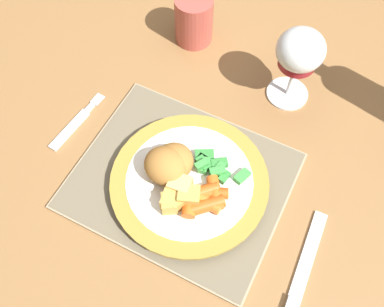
{
  "coord_description": "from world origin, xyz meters",
  "views": [
    {
      "loc": [
        0.14,
        -0.44,
        1.32
      ],
      "look_at": [
        0.0,
        -0.17,
        0.78
      ],
      "focal_mm": 40.0,
      "sensor_mm": 36.0,
      "label": 1
    }
  ],
  "objects_px": {
    "dinner_plate": "(189,183)",
    "table_knife": "(297,290)",
    "dining_table": "(232,113)",
    "wine_glass": "(300,54)",
    "drinking_cup": "(194,18)",
    "fork": "(74,125)"
  },
  "relations": [
    {
      "from": "dining_table",
      "to": "wine_glass",
      "type": "relative_size",
      "value": 10.91
    },
    {
      "from": "dinner_plate",
      "to": "table_knife",
      "type": "relative_size",
      "value": 1.15
    },
    {
      "from": "dinner_plate",
      "to": "table_knife",
      "type": "height_order",
      "value": "dinner_plate"
    },
    {
      "from": "table_knife",
      "to": "wine_glass",
      "type": "xyz_separation_m",
      "value": [
        -0.13,
        0.3,
        0.1
      ]
    },
    {
      "from": "dining_table",
      "to": "fork",
      "type": "bearing_deg",
      "value": -136.41
    },
    {
      "from": "table_knife",
      "to": "dining_table",
      "type": "bearing_deg",
      "value": 127.53
    },
    {
      "from": "dining_table",
      "to": "wine_glass",
      "type": "distance_m",
      "value": 0.2
    },
    {
      "from": "dinner_plate",
      "to": "table_knife",
      "type": "bearing_deg",
      "value": -19.71
    },
    {
      "from": "fork",
      "to": "drinking_cup",
      "type": "xyz_separation_m",
      "value": [
        0.08,
        0.26,
        0.04
      ]
    },
    {
      "from": "fork",
      "to": "drinking_cup",
      "type": "height_order",
      "value": "drinking_cup"
    },
    {
      "from": "dinner_plate",
      "to": "drinking_cup",
      "type": "bearing_deg",
      "value": 115.59
    },
    {
      "from": "drinking_cup",
      "to": "wine_glass",
      "type": "bearing_deg",
      "value": -12.66
    },
    {
      "from": "dining_table",
      "to": "wine_glass",
      "type": "height_order",
      "value": "wine_glass"
    },
    {
      "from": "dining_table",
      "to": "fork",
      "type": "distance_m",
      "value": 0.29
    },
    {
      "from": "table_knife",
      "to": "dinner_plate",
      "type": "bearing_deg",
      "value": 160.29
    },
    {
      "from": "dining_table",
      "to": "table_knife",
      "type": "distance_m",
      "value": 0.35
    },
    {
      "from": "fork",
      "to": "drinking_cup",
      "type": "distance_m",
      "value": 0.28
    },
    {
      "from": "dinner_plate",
      "to": "fork",
      "type": "relative_size",
      "value": 1.84
    },
    {
      "from": "dining_table",
      "to": "wine_glass",
      "type": "xyz_separation_m",
      "value": [
        0.08,
        0.03,
        0.17
      ]
    },
    {
      "from": "wine_glass",
      "to": "drinking_cup",
      "type": "bearing_deg",
      "value": 167.34
    },
    {
      "from": "dinner_plate",
      "to": "drinking_cup",
      "type": "relative_size",
      "value": 2.62
    },
    {
      "from": "dinner_plate",
      "to": "fork",
      "type": "distance_m",
      "value": 0.22
    }
  ]
}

